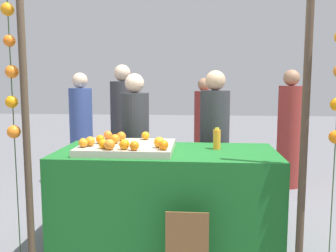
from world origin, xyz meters
TOP-DOWN VIEW (x-y plane):
  - ground_plane at (0.00, 0.00)m, footprint 24.00×24.00m
  - stall_counter at (0.00, 0.00)m, footprint 1.94×0.89m
  - orange_tray at (-0.34, -0.04)m, footprint 0.81×0.67m
  - orange_0 at (-0.04, -0.19)m, footprint 0.09×0.09m
  - orange_1 at (-0.23, -0.32)m, footprint 0.08×0.08m
  - orange_2 at (-0.50, -0.27)m, footprint 0.08×0.08m
  - orange_3 at (-0.58, 0.21)m, footprint 0.08×0.08m
  - orange_4 at (-0.43, 0.13)m, footprint 0.08×0.08m
  - orange_5 at (-0.22, 0.21)m, footprint 0.08×0.08m
  - orange_6 at (-0.46, -0.03)m, footprint 0.08×0.08m
  - orange_7 at (-0.43, -0.32)m, footprint 0.09×0.09m
  - orange_8 at (-0.64, -0.17)m, footprint 0.08×0.08m
  - orange_9 at (-0.00, -0.29)m, footprint 0.08×0.08m
  - orange_10 at (-0.68, -0.23)m, footprint 0.08×0.08m
  - orange_11 at (-0.59, -0.03)m, footprint 0.08×0.08m
  - orange_12 at (-0.32, -0.30)m, footprint 0.09×0.09m
  - juice_bottle at (0.45, 0.11)m, footprint 0.07×0.07m
  - chalkboard_sign at (0.21, -0.62)m, footprint 0.32×0.03m
  - vendor_left at (-0.41, 0.75)m, footprint 0.31×0.31m
  - vendor_right at (0.45, 0.75)m, footprint 0.32×0.32m
  - crowd_person_0 at (1.52, 1.93)m, footprint 0.32×0.32m
  - crowd_person_1 at (0.36, 2.53)m, footprint 0.30×0.30m
  - crowd_person_2 at (-0.76, 1.80)m, footprint 0.34×0.34m
  - crowd_person_3 at (-1.35, 1.78)m, footprint 0.31×0.31m
  - canopy_post_left at (-1.05, -0.49)m, footprint 0.06×0.06m
  - canopy_post_right at (1.05, -0.49)m, footprint 0.06×0.06m
  - garland_strand_left at (-1.15, -0.47)m, footprint 0.11×0.12m

SIDE VIEW (x-z plane):
  - ground_plane at x=0.00m, z-range 0.00..0.00m
  - chalkboard_sign at x=0.21m, z-range -0.01..0.52m
  - stall_counter at x=0.00m, z-range 0.00..0.85m
  - crowd_person_1 at x=0.36m, z-range -0.05..1.45m
  - vendor_left at x=-0.41m, z-range -0.05..1.49m
  - crowd_person_3 at x=-1.35m, z-range -0.05..1.51m
  - vendor_right at x=0.45m, z-range -0.05..1.52m
  - crowd_person_0 at x=1.52m, z-range -0.06..1.55m
  - crowd_person_2 at x=-0.76m, z-range -0.06..1.62m
  - orange_tray at x=-0.34m, z-range 0.85..0.91m
  - juice_bottle at x=0.45m, z-range 0.85..1.04m
  - orange_1 at x=-0.23m, z-range 0.91..0.99m
  - orange_5 at x=-0.22m, z-range 0.91..0.99m
  - orange_11 at x=-0.59m, z-range 0.91..0.99m
  - orange_10 at x=-0.68m, z-range 0.91..0.99m
  - orange_2 at x=-0.50m, z-range 0.91..0.99m
  - orange_3 at x=-0.58m, z-range 0.91..0.99m
  - orange_9 at x=0.00m, z-range 0.91..0.99m
  - orange_8 at x=-0.64m, z-range 0.91..1.00m
  - orange_6 at x=-0.46m, z-range 0.91..1.00m
  - orange_4 at x=-0.43m, z-range 0.91..1.00m
  - orange_12 at x=-0.32m, z-range 0.91..1.00m
  - orange_7 at x=-0.43m, z-range 0.91..1.00m
  - orange_0 at x=-0.04m, z-range 0.91..1.00m
  - canopy_post_left at x=-1.05m, z-range 0.00..2.28m
  - canopy_post_right at x=1.05m, z-range 0.00..2.28m
  - garland_strand_left at x=-1.15m, z-range 0.46..2.56m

